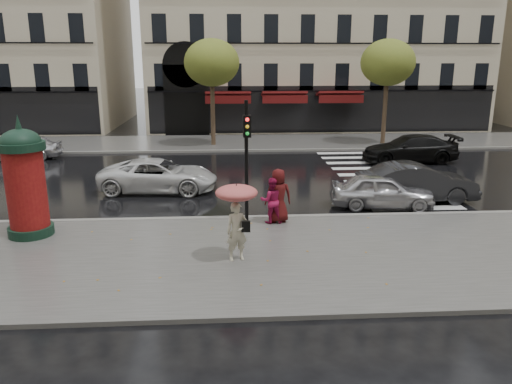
{
  "coord_description": "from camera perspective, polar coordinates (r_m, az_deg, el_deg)",
  "views": [
    {
      "loc": [
        -1.24,
        -13.65,
        5.55
      ],
      "look_at": [
        -0.3,
        1.5,
        1.42
      ],
      "focal_mm": 35.0,
      "sensor_mm": 36.0,
      "label": 1
    }
  ],
  "objects": [
    {
      "name": "man_burgundy",
      "position": [
        16.77,
        2.57,
        -0.42
      ],
      "size": [
        0.96,
        0.68,
        1.83
      ],
      "primitive_type": "imported",
      "rotation": [
        0.0,
        0.0,
        3.26
      ],
      "color": "#450D0E",
      "rests_on": "near_sidewalk"
    },
    {
      "name": "tree_far_left",
      "position": [
        31.66,
        -5.08,
        14.47
      ],
      "size": [
        3.4,
        3.4,
        6.64
      ],
      "color": "#38281C",
      "rests_on": "ground"
    },
    {
      "name": "tree_far_right",
      "position": [
        33.27,
        14.83,
        14.07
      ],
      "size": [
        3.4,
        3.4,
        6.64
      ],
      "color": "#38281C",
      "rests_on": "ground"
    },
    {
      "name": "morris_column",
      "position": [
        16.84,
        -24.9,
        1.37
      ],
      "size": [
        1.41,
        1.41,
        3.78
      ],
      "color": "black",
      "rests_on": "near_sidewalk"
    },
    {
      "name": "far_sidewalk",
      "position": [
        33.13,
        -1.36,
        5.67
      ],
      "size": [
        90.0,
        6.0,
        0.12
      ],
      "primitive_type": "cube",
      "color": "#474744",
      "rests_on": "ground"
    },
    {
      "name": "traffic_light",
      "position": [
        16.46,
        -1.08,
        4.86
      ],
      "size": [
        0.27,
        0.38,
        4.08
      ],
      "color": "black",
      "rests_on": "near_sidewalk"
    },
    {
      "name": "woman_umbrella",
      "position": [
        13.45,
        -2.21,
        -2.03
      ],
      "size": [
        1.14,
        1.14,
        2.19
      ],
      "color": "beige",
      "rests_on": "near_sidewalk"
    },
    {
      "name": "car_white",
      "position": [
        21.53,
        -11.06,
        1.87
      ],
      "size": [
        5.09,
        2.64,
        1.37
      ],
      "primitive_type": "imported",
      "rotation": [
        0.0,
        0.0,
        1.49
      ],
      "color": "silver",
      "rests_on": "ground"
    },
    {
      "name": "car_darkgrey",
      "position": [
        20.62,
        17.88,
        1.03
      ],
      "size": [
        4.62,
        1.68,
        1.51
      ],
      "primitive_type": "imported",
      "rotation": [
        0.0,
        0.0,
        1.59
      ],
      "color": "black",
      "rests_on": "ground"
    },
    {
      "name": "near_sidewalk",
      "position": [
        14.31,
        1.72,
        -7.36
      ],
      "size": [
        90.0,
        7.0,
        0.12
      ],
      "primitive_type": "cube",
      "color": "#474744",
      "rests_on": "ground"
    },
    {
      "name": "zebra_crossing",
      "position": [
        24.98,
        13.41,
        1.97
      ],
      "size": [
        3.6,
        11.75,
        0.01
      ],
      "primitive_type": "cube",
      "color": "silver",
      "rests_on": "ground"
    },
    {
      "name": "ground",
      "position": [
        14.79,
        1.54,
        -6.83
      ],
      "size": [
        160.0,
        160.0,
        0.0
      ],
      "primitive_type": "plane",
      "color": "black",
      "rests_on": "ground"
    },
    {
      "name": "near_kerb",
      "position": [
        17.57,
        0.69,
        -2.95
      ],
      "size": [
        90.0,
        0.25,
        0.14
      ],
      "primitive_type": "cube",
      "color": "slate",
      "rests_on": "ground"
    },
    {
      "name": "far_kerb",
      "position": [
        30.18,
        -1.14,
        4.75
      ],
      "size": [
        90.0,
        0.25,
        0.14
      ],
      "primitive_type": "cube",
      "color": "slate",
      "rests_on": "ground"
    },
    {
      "name": "car_silver",
      "position": [
        19.43,
        14.23,
        0.14
      ],
      "size": [
        4.02,
        2.06,
        1.31
      ],
      "primitive_type": "imported",
      "rotation": [
        0.0,
        0.0,
        1.43
      ],
      "color": "#B4B4B9",
      "rests_on": "ground"
    },
    {
      "name": "car_black",
      "position": [
        28.35,
        17.17,
        4.76
      ],
      "size": [
        5.1,
        2.15,
        1.47
      ],
      "primitive_type": "imported",
      "rotation": [
        0.0,
        0.0,
        -1.59
      ],
      "color": "black",
      "rests_on": "ground"
    },
    {
      "name": "car_far_silver",
      "position": [
        30.81,
        -24.93,
        4.68
      ],
      "size": [
        4.02,
        1.87,
        1.33
      ],
      "primitive_type": "imported",
      "rotation": [
        0.0,
        0.0,
        -1.49
      ],
      "color": "silver",
      "rests_on": "ground"
    },
    {
      "name": "woman_red",
      "position": [
        16.69,
        1.79,
        -0.96
      ],
      "size": [
        0.78,
        0.62,
        1.56
      ],
      "primitive_type": "imported",
      "rotation": [
        0.0,
        0.0,
        3.19
      ],
      "color": "#9E1341",
      "rests_on": "near_sidewalk"
    }
  ]
}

